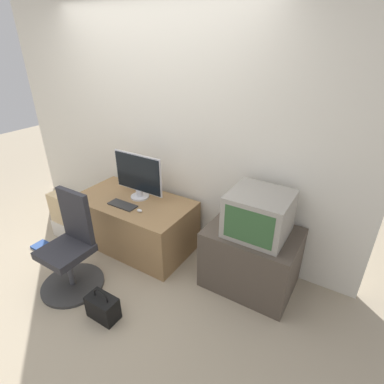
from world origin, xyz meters
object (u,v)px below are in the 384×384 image
(main_monitor, at_px, (138,176))
(crt_tv, at_px, (259,214))
(handbag, at_px, (103,307))
(book, at_px, (42,246))
(keyboard, at_px, (123,205))
(mouse, at_px, (139,211))
(office_chair, at_px, (71,253))
(cardboard_box_lower, at_px, (66,227))

(main_monitor, bearing_deg, crt_tv, -0.52)
(handbag, distance_m, book, 1.37)
(main_monitor, distance_m, book, 1.42)
(keyboard, xyz_separation_m, mouse, (0.24, -0.01, 0.01))
(crt_tv, distance_m, handbag, 1.54)
(office_chair, relative_size, book, 4.46)
(book, bearing_deg, cardboard_box_lower, 85.93)
(cardboard_box_lower, bearing_deg, main_monitor, 25.22)
(cardboard_box_lower, height_order, handbag, handbag)
(crt_tv, xyz_separation_m, office_chair, (-1.45, -0.88, -0.43))
(crt_tv, height_order, office_chair, crt_tv)
(keyboard, bearing_deg, crt_tv, 9.26)
(cardboard_box_lower, bearing_deg, mouse, 8.70)
(mouse, bearing_deg, cardboard_box_lower, -171.30)
(main_monitor, bearing_deg, book, -140.65)
(office_chair, bearing_deg, mouse, 65.38)
(crt_tv, bearing_deg, book, -162.27)
(main_monitor, relative_size, office_chair, 0.64)
(mouse, xyz_separation_m, cardboard_box_lower, (-1.07, -0.16, -0.48))
(main_monitor, bearing_deg, office_chair, -95.94)
(mouse, height_order, handbag, mouse)
(main_monitor, distance_m, cardboard_box_lower, 1.21)
(keyboard, distance_m, crt_tv, 1.43)
(cardboard_box_lower, bearing_deg, handbag, -25.84)
(book, bearing_deg, crt_tv, 17.73)
(keyboard, bearing_deg, cardboard_box_lower, -168.47)
(office_chair, height_order, cardboard_box_lower, office_chair)
(mouse, xyz_separation_m, office_chair, (-0.30, -0.65, -0.22))
(handbag, bearing_deg, office_chair, 164.13)
(cardboard_box_lower, relative_size, book, 1.15)
(office_chair, distance_m, handbag, 0.60)
(main_monitor, xyz_separation_m, crt_tv, (1.36, -0.01, -0.03))
(cardboard_box_lower, bearing_deg, book, -94.07)
(main_monitor, height_order, office_chair, main_monitor)
(mouse, distance_m, book, 1.33)
(keyboard, bearing_deg, handbag, -59.68)
(office_chair, distance_m, cardboard_box_lower, 0.95)
(crt_tv, relative_size, office_chair, 0.54)
(book, bearing_deg, keyboard, 29.86)
(handbag, bearing_deg, main_monitor, 112.65)
(main_monitor, height_order, keyboard, main_monitor)
(mouse, distance_m, crt_tv, 1.20)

